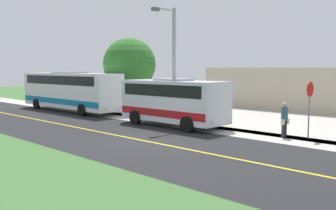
{
  "coord_description": "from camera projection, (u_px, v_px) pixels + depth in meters",
  "views": [
    {
      "loc": [
        12.14,
        13.31,
        3.53
      ],
      "look_at": [
        -3.5,
        -1.66,
        1.4
      ],
      "focal_mm": 39.78,
      "sensor_mm": 36.0,
      "label": 1
    }
  ],
  "objects": [
    {
      "name": "ground_plane",
      "position": [
        143.0,
        141.0,
        18.23
      ],
      "size": [
        120.0,
        120.0,
        0.0
      ],
      "primitive_type": "plane",
      "color": "#3D6633"
    },
    {
      "name": "road_surface",
      "position": [
        143.0,
        141.0,
        18.23
      ],
      "size": [
        8.0,
        100.0,
        0.01
      ],
      "primitive_type": "cube",
      "color": "black",
      "rests_on": "ground"
    },
    {
      "name": "sidewalk",
      "position": [
        208.0,
        128.0,
        21.97
      ],
      "size": [
        2.4,
        100.0,
        0.01
      ],
      "primitive_type": "cube",
      "color": "#B2ADA3",
      "rests_on": "ground"
    },
    {
      "name": "parking_lot_surface",
      "position": [
        309.0,
        121.0,
        25.08
      ],
      "size": [
        14.0,
        36.0,
        0.01
      ],
      "primitive_type": "cube",
      "color": "#B2ADA3",
      "rests_on": "ground"
    },
    {
      "name": "road_centre_line",
      "position": [
        143.0,
        141.0,
        18.23
      ],
      "size": [
        0.16,
        100.0,
        0.0
      ],
      "primitive_type": "cube",
      "color": "gold",
      "rests_on": "ground"
    },
    {
      "name": "shuttle_bus_front",
      "position": [
        173.0,
        100.0,
        22.8
      ],
      "size": [
        2.65,
        7.13,
        2.91
      ],
      "color": "silver",
      "rests_on": "ground"
    },
    {
      "name": "transit_bus_rear",
      "position": [
        70.0,
        90.0,
        30.82
      ],
      "size": [
        2.55,
        11.57,
        3.27
      ],
      "color": "white",
      "rests_on": "ground"
    },
    {
      "name": "pedestrian_with_bags",
      "position": [
        284.0,
        119.0,
        18.97
      ],
      "size": [
        0.72,
        0.34,
        1.81
      ],
      "color": "#262628",
      "rests_on": "ground"
    },
    {
      "name": "stop_sign",
      "position": [
        310.0,
        100.0,
        18.54
      ],
      "size": [
        0.76,
        0.07,
        2.88
      ],
      "color": "slate",
      "rests_on": "ground"
    },
    {
      "name": "street_light_pole",
      "position": [
        173.0,
        61.0,
        23.11
      ],
      "size": [
        1.97,
        0.24,
        7.24
      ],
      "color": "#9E9EA3",
      "rests_on": "ground"
    },
    {
      "name": "tree_curbside",
      "position": [
        129.0,
        64.0,
        29.85
      ],
      "size": [
        4.23,
        4.23,
        5.98
      ],
      "color": "brown",
      "rests_on": "ground"
    },
    {
      "name": "commercial_building",
      "position": [
        320.0,
        88.0,
        33.37
      ],
      "size": [
        10.0,
        18.11,
        3.59
      ],
      "primitive_type": "cube",
      "color": "#B7A893",
      "rests_on": "ground"
    }
  ]
}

